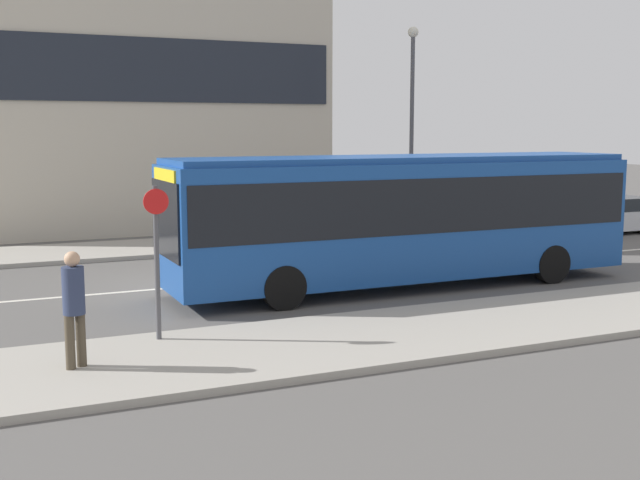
# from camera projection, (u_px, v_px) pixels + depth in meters

# --- Properties ---
(ground_plane) EXTENTS (120.00, 120.00, 0.00)m
(ground_plane) POSITION_uv_depth(u_px,v_px,m) (186.00, 287.00, 19.42)
(ground_plane) COLOR #595654
(sidewalk_near) EXTENTS (44.00, 3.50, 0.13)m
(sidewalk_near) POSITION_uv_depth(u_px,v_px,m) (281.00, 348.00, 13.77)
(sidewalk_near) COLOR #A39E93
(sidewalk_near) RESTS_ON ground_plane
(sidewalk_far) EXTENTS (44.00, 3.50, 0.13)m
(sidewalk_far) POSITION_uv_depth(u_px,v_px,m) (134.00, 249.00, 25.05)
(sidewalk_far) COLOR #A39E93
(sidewalk_far) RESTS_ON ground_plane
(lane_centerline) EXTENTS (41.80, 0.16, 0.01)m
(lane_centerline) POSITION_uv_depth(u_px,v_px,m) (186.00, 287.00, 19.42)
(lane_centerline) COLOR silver
(lane_centerline) RESTS_ON ground_plane
(city_bus) EXTENTS (11.57, 2.58, 3.16)m
(city_bus) POSITION_uv_depth(u_px,v_px,m) (403.00, 212.00, 19.23)
(city_bus) COLOR #194793
(city_bus) RESTS_ON ground_plane
(parked_car_0) EXTENTS (4.38, 1.70, 1.33)m
(parked_car_0) POSITION_uv_depth(u_px,v_px,m) (512.00, 222.00, 27.47)
(parked_car_0) COLOR maroon
(parked_car_0) RESTS_ON ground_plane
(parked_car_1) EXTENTS (4.04, 1.89, 1.29)m
(parked_car_1) POSITION_uv_depth(u_px,v_px,m) (619.00, 215.00, 29.61)
(parked_car_1) COLOR silver
(parked_car_1) RESTS_ON ground_plane
(pedestrian_near_stop) EXTENTS (0.34, 0.34, 1.83)m
(pedestrian_near_stop) POSITION_uv_depth(u_px,v_px,m) (74.00, 302.00, 12.31)
(pedestrian_near_stop) COLOR #4C4233
(pedestrian_near_stop) RESTS_ON sidewalk_near
(bus_stop_sign) EXTENTS (0.44, 0.12, 2.71)m
(bus_stop_sign) POSITION_uv_depth(u_px,v_px,m) (157.00, 251.00, 13.91)
(bus_stop_sign) COLOR #4C4C51
(bus_stop_sign) RESTS_ON sidewalk_near
(street_lamp) EXTENTS (0.36, 0.36, 7.04)m
(street_lamp) POSITION_uv_depth(u_px,v_px,m) (412.00, 110.00, 27.08)
(street_lamp) COLOR #4C4C51
(street_lamp) RESTS_ON sidewalk_far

